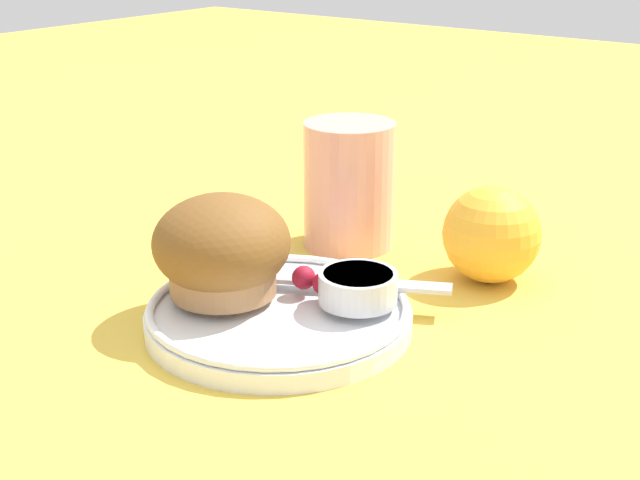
% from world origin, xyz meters
% --- Properties ---
extents(ground_plane, '(3.00, 3.00, 0.00)m').
position_xyz_m(ground_plane, '(0.00, 0.00, 0.00)').
color(ground_plane, gold).
extents(plate, '(0.19, 0.19, 0.02)m').
position_xyz_m(plate, '(-0.00, -0.03, 0.01)').
color(plate, white).
rests_on(plate, ground_plane).
extents(muffin, '(0.10, 0.10, 0.07)m').
position_xyz_m(muffin, '(-0.04, -0.04, 0.05)').
color(muffin, '#9E7047').
rests_on(muffin, plate).
extents(cream_ramekin, '(0.06, 0.06, 0.02)m').
position_xyz_m(cream_ramekin, '(0.04, 0.01, 0.03)').
color(cream_ramekin, silver).
rests_on(cream_ramekin, plate).
extents(berry_pair, '(0.03, 0.02, 0.02)m').
position_xyz_m(berry_pair, '(0.01, 0.00, 0.03)').
color(berry_pair, maroon).
rests_on(berry_pair, plate).
extents(butter_knife, '(0.16, 0.09, 0.00)m').
position_xyz_m(butter_knife, '(0.01, 0.02, 0.02)').
color(butter_knife, '#B7B7BC').
rests_on(butter_knife, plate).
extents(orange_fruit, '(0.08, 0.08, 0.08)m').
position_xyz_m(orange_fruit, '(0.08, 0.14, 0.04)').
color(orange_fruit, '#F4A82D').
rests_on(orange_fruit, ground_plane).
extents(juice_glass, '(0.08, 0.08, 0.11)m').
position_xyz_m(juice_glass, '(-0.06, 0.14, 0.06)').
color(juice_glass, '#E5998C').
rests_on(juice_glass, ground_plane).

